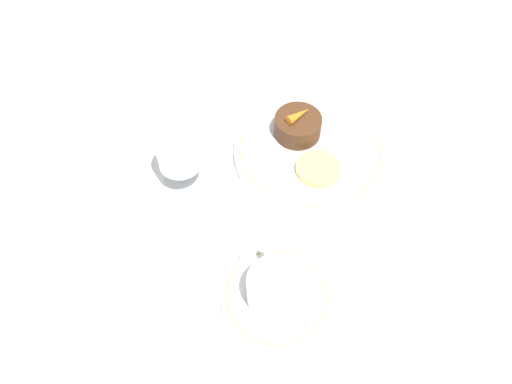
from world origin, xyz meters
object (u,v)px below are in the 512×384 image
at_px(coffee_cup, 276,288).
at_px(wine_glass, 178,152).
at_px(dessert_cake, 298,126).
at_px(fork, 316,248).
at_px(dinner_plate, 309,151).

height_order(coffee_cup, wine_glass, wine_glass).
relative_size(coffee_cup, dessert_cake, 1.31).
relative_size(wine_glass, dessert_cake, 1.47).
bearing_deg(fork, dinner_plate, -15.05).
bearing_deg(dessert_cake, wine_glass, 101.32).
bearing_deg(dessert_cake, dinner_plate, -166.32).
xyz_separation_m(coffee_cup, wine_glass, (0.24, 0.09, 0.04)).
relative_size(coffee_cup, fork, 0.55).
xyz_separation_m(wine_glass, dessert_cake, (0.04, -0.21, -0.04)).
relative_size(dinner_plate, fork, 1.36).
bearing_deg(dinner_plate, dessert_cake, 13.68).
bearing_deg(dessert_cake, coffee_cup, 156.42).
distance_m(wine_glass, dessert_cake, 0.22).
height_order(coffee_cup, fork, coffee_cup).
bearing_deg(dinner_plate, fork, 164.95).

